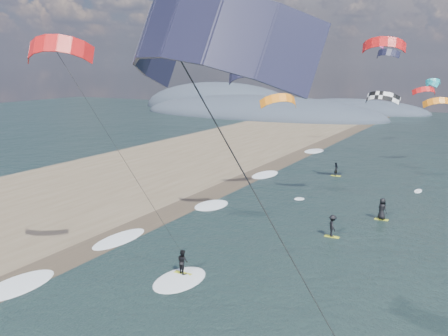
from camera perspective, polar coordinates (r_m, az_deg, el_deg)
The scene contains 7 objects.
wet_sand_strip at distance 35.03m, azimuth -17.89°, elevation -10.04°, with size 3.00×240.00×0.00m, color #382D23.
coastal_hills at distance 133.26m, azimuth 3.41°, elevation 6.42°, with size 80.00×41.00×15.00m.
kitesurfer_near_a at distance 8.74m, azimuth 2.29°, elevation -2.55°, with size 7.74×8.95×14.41m.
kitesurfer_near_b at distance 27.23m, azimuth -13.97°, elevation 4.22°, with size 6.94×8.69×14.70m.
far_kitesurfers at distance 42.95m, azimuth 14.46°, elevation -4.53°, with size 9.16×21.21×1.85m.
bg_kite_field at distance 64.55m, azimuth 18.59°, elevation 9.65°, with size 15.07×74.68×8.53m.
shoreline_surf at distance 37.44m, azimuth -11.29°, elevation -8.25°, with size 2.40×79.40×0.11m.
Camera 1 is at (12.17, -11.91, 12.77)m, focal length 40.00 mm.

